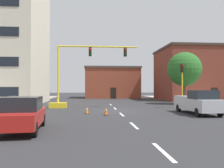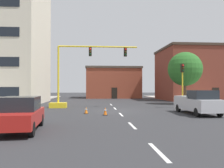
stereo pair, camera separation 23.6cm
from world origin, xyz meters
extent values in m
plane|color=#2D2D30|center=(0.00, 0.00, 0.00)|extent=(160.00, 160.00, 0.00)
cube|color=#9E998E|center=(-13.32, 8.00, 0.07)|extent=(6.00, 56.00, 0.14)
cube|color=#B2ADA3|center=(13.32, 8.00, 0.07)|extent=(6.00, 56.00, 0.14)
cube|color=silver|center=(0.00, -14.00, 0.00)|extent=(0.16, 2.40, 0.01)
cube|color=silver|center=(0.00, -8.50, 0.00)|extent=(0.16, 2.40, 0.01)
cube|color=silver|center=(0.00, -3.00, 0.00)|extent=(0.16, 2.40, 0.01)
cube|color=silver|center=(0.00, 2.50, 0.00)|extent=(0.16, 2.40, 0.01)
cube|color=silver|center=(0.00, 8.00, 0.00)|extent=(0.16, 2.40, 0.01)
cube|color=brown|center=(1.85, 28.51, 3.07)|extent=(11.22, 9.15, 6.13)
cube|color=#4C4238|center=(1.85, 28.51, 6.33)|extent=(11.52, 9.45, 0.40)
cube|color=black|center=(1.85, 23.90, 1.10)|extent=(1.10, 0.06, 2.20)
cube|color=brown|center=(16.75, 18.38, 4.42)|extent=(13.55, 10.84, 8.84)
cube|color=#3D2D23|center=(16.75, 18.38, 9.04)|extent=(13.85, 11.14, 0.40)
cube|color=black|center=(16.75, 12.93, 1.10)|extent=(1.10, 0.06, 2.20)
cube|color=yellow|center=(-6.10, 3.88, 0.28)|extent=(1.80, 1.20, 0.55)
cylinder|color=yellow|center=(-6.10, 3.88, 3.65)|extent=(0.20, 0.20, 6.20)
cylinder|color=yellow|center=(-1.75, 3.88, 6.75)|extent=(8.70, 0.16, 0.16)
cube|color=black|center=(-2.62, 3.88, 6.18)|extent=(0.32, 0.36, 0.95)
sphere|color=red|center=(-2.62, 3.69, 6.45)|extent=(0.20, 0.20, 0.20)
sphere|color=#38280A|center=(-2.62, 3.69, 6.17)|extent=(0.20, 0.20, 0.20)
sphere|color=black|center=(-2.62, 3.69, 5.89)|extent=(0.20, 0.20, 0.20)
cube|color=black|center=(1.30, 3.88, 6.18)|extent=(0.32, 0.36, 0.95)
sphere|color=red|center=(1.30, 3.69, 6.45)|extent=(0.20, 0.20, 0.20)
sphere|color=#38280A|center=(1.30, 3.69, 6.17)|extent=(0.20, 0.20, 0.20)
sphere|color=black|center=(1.30, 3.69, 5.89)|extent=(0.20, 0.20, 0.20)
cylinder|color=yellow|center=(7.39, 2.63, 2.40)|extent=(0.14, 0.14, 4.80)
cube|color=black|center=(7.39, 2.63, 4.33)|extent=(0.32, 0.36, 0.95)
sphere|color=red|center=(7.39, 2.44, 4.60)|extent=(0.20, 0.20, 0.20)
sphere|color=#38280A|center=(7.39, 2.44, 4.32)|extent=(0.20, 0.20, 0.20)
sphere|color=black|center=(7.39, 2.44, 4.04)|extent=(0.20, 0.20, 0.20)
cylinder|color=brown|center=(9.91, 8.17, 1.49)|extent=(0.36, 0.36, 2.98)
sphere|color=#286023|center=(9.91, 8.17, 4.68)|extent=(4.53, 4.53, 4.53)
cube|color=#BCBCC1|center=(6.37, -3.14, 0.81)|extent=(2.10, 5.44, 0.95)
cube|color=#1E2328|center=(6.39, -4.04, 1.64)|extent=(1.87, 1.83, 0.70)
cube|color=#BCBCC1|center=(6.35, -1.95, 1.37)|extent=(2.05, 2.84, 0.16)
cylinder|color=black|center=(7.30, -4.96, 0.34)|extent=(0.23, 0.68, 0.68)
cylinder|color=black|center=(5.50, -4.99, 0.34)|extent=(0.23, 0.68, 0.68)
cylinder|color=black|center=(7.24, -1.29, 0.34)|extent=(0.23, 0.68, 0.68)
cylinder|color=black|center=(5.44, -1.32, 0.34)|extent=(0.23, 0.68, 0.68)
cube|color=#B21E19|center=(-5.94, -9.77, 0.69)|extent=(2.24, 4.65, 0.70)
cube|color=#1E2328|center=(-5.94, -9.67, 1.39)|extent=(1.90, 2.44, 0.70)
cylinder|color=black|center=(-6.89, -8.32, 0.34)|extent=(0.28, 0.70, 0.68)
cylinder|color=black|center=(-5.25, -8.17, 0.34)|extent=(0.28, 0.70, 0.68)
cylinder|color=black|center=(-4.98, -11.22, 0.34)|extent=(0.28, 0.70, 0.68)
cube|color=black|center=(-2.85, -2.23, 0.02)|extent=(0.36, 0.36, 0.04)
cone|color=orange|center=(-2.85, -2.23, 0.32)|extent=(0.28, 0.28, 0.56)
cylinder|color=white|center=(-2.85, -2.23, 0.38)|extent=(0.19, 0.19, 0.08)
cube|color=black|center=(-1.31, -3.38, 0.02)|extent=(0.36, 0.36, 0.04)
cone|color=orange|center=(-1.31, -3.38, 0.34)|extent=(0.28, 0.28, 0.61)
cylinder|color=white|center=(-1.31, -3.38, 0.42)|extent=(0.19, 0.19, 0.08)
camera|label=1|loc=(-2.44, -21.80, 2.20)|focal=37.15mm
camera|label=2|loc=(-2.21, -21.82, 2.20)|focal=37.15mm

